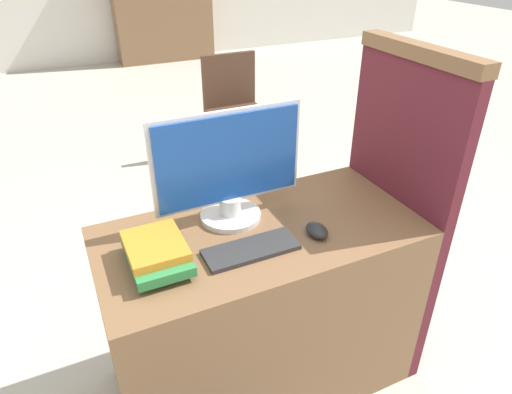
% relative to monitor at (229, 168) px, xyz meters
% --- Properties ---
extents(desk, '(1.14, 0.57, 0.76)m').
position_rel_monitor_xyz_m(desk, '(0.07, -0.12, -0.58)').
color(desk, brown).
rests_on(desk, ground_plane).
extents(carrel_divider, '(0.07, 0.57, 1.34)m').
position_rel_monitor_xyz_m(carrel_divider, '(0.66, -0.12, -0.28)').
color(carrel_divider, '#5B1E28').
rests_on(carrel_divider, ground_plane).
extents(monitor, '(0.54, 0.22, 0.41)m').
position_rel_monitor_xyz_m(monitor, '(0.00, 0.00, 0.00)').
color(monitor, silver).
rests_on(monitor, desk).
extents(keyboard, '(0.31, 0.12, 0.02)m').
position_rel_monitor_xyz_m(keyboard, '(-0.02, -0.22, -0.19)').
color(keyboard, '#2D2D2D').
rests_on(keyboard, desk).
extents(mouse, '(0.07, 0.10, 0.04)m').
position_rel_monitor_xyz_m(mouse, '(0.23, -0.23, -0.18)').
color(mouse, '#262626').
rests_on(mouse, desk).
extents(book_stack, '(0.17, 0.26, 0.08)m').
position_rel_monitor_xyz_m(book_stack, '(-0.31, -0.15, -0.16)').
color(book_stack, '#2D7F42').
rests_on(book_stack, desk).
extents(far_chair, '(0.44, 0.44, 0.84)m').
position_rel_monitor_xyz_m(far_chair, '(0.82, 1.92, -0.49)').
color(far_chair, '#4C3323').
rests_on(far_chair, ground_plane).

